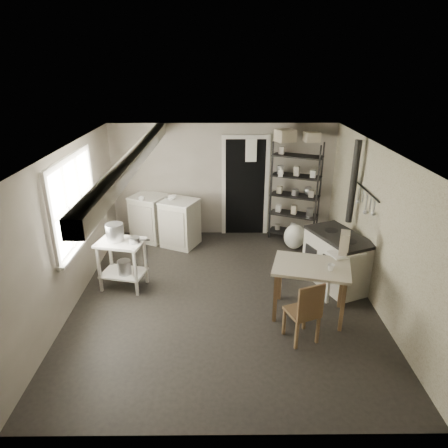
{
  "coord_description": "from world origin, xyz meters",
  "views": [
    {
      "loc": [
        -0.05,
        -5.34,
        3.43
      ],
      "look_at": [
        0.0,
        0.3,
        1.1
      ],
      "focal_mm": 32.0,
      "sensor_mm": 36.0,
      "label": 1
    }
  ],
  "objects_px": {
    "base_cabinets": "(165,220)",
    "chair": "(302,307)",
    "shelf_rack": "(295,194)",
    "stockpot": "(115,233)",
    "work_table": "(309,291)",
    "flour_sack": "(294,237)",
    "stove": "(337,260)",
    "prep_table": "(123,265)"
  },
  "relations": [
    {
      "from": "base_cabinets",
      "to": "chair",
      "type": "height_order",
      "value": "chair"
    },
    {
      "from": "base_cabinets",
      "to": "shelf_rack",
      "type": "distance_m",
      "value": 2.65
    },
    {
      "from": "stockpot",
      "to": "work_table",
      "type": "distance_m",
      "value": 3.07
    },
    {
      "from": "chair",
      "to": "flour_sack",
      "type": "bearing_deg",
      "value": 60.53
    },
    {
      "from": "stove",
      "to": "stockpot",
      "type": "bearing_deg",
      "value": 158.15
    },
    {
      "from": "stockpot",
      "to": "chair",
      "type": "bearing_deg",
      "value": -27.02
    },
    {
      "from": "shelf_rack",
      "to": "work_table",
      "type": "xyz_separation_m",
      "value": [
        -0.22,
        -2.68,
        -0.57
      ]
    },
    {
      "from": "base_cabinets",
      "to": "stove",
      "type": "bearing_deg",
      "value": -4.67
    },
    {
      "from": "shelf_rack",
      "to": "chair",
      "type": "height_order",
      "value": "shelf_rack"
    },
    {
      "from": "shelf_rack",
      "to": "chair",
      "type": "relative_size",
      "value": 2.22
    },
    {
      "from": "shelf_rack",
      "to": "flour_sack",
      "type": "height_order",
      "value": "shelf_rack"
    },
    {
      "from": "stove",
      "to": "flour_sack",
      "type": "relative_size",
      "value": 2.24
    },
    {
      "from": "work_table",
      "to": "chair",
      "type": "xyz_separation_m",
      "value": [
        -0.21,
        -0.56,
        0.1
      ]
    },
    {
      "from": "base_cabinets",
      "to": "chair",
      "type": "xyz_separation_m",
      "value": [
        2.16,
        -3.08,
        0.02
      ]
    },
    {
      "from": "prep_table",
      "to": "base_cabinets",
      "type": "distance_m",
      "value": 1.8
    },
    {
      "from": "shelf_rack",
      "to": "work_table",
      "type": "height_order",
      "value": "shelf_rack"
    },
    {
      "from": "stockpot",
      "to": "chair",
      "type": "height_order",
      "value": "stockpot"
    },
    {
      "from": "stockpot",
      "to": "chair",
      "type": "xyz_separation_m",
      "value": [
        2.69,
        -1.37,
        -0.45
      ]
    },
    {
      "from": "base_cabinets",
      "to": "chair",
      "type": "relative_size",
      "value": 1.58
    },
    {
      "from": "chair",
      "to": "work_table",
      "type": "bearing_deg",
      "value": 47.5
    },
    {
      "from": "stockpot",
      "to": "work_table",
      "type": "bearing_deg",
      "value": -15.69
    },
    {
      "from": "stockpot",
      "to": "flour_sack",
      "type": "relative_size",
      "value": 0.59
    },
    {
      "from": "shelf_rack",
      "to": "chair",
      "type": "xyz_separation_m",
      "value": [
        -0.44,
        -3.23,
        -0.46
      ]
    },
    {
      "from": "stove",
      "to": "work_table",
      "type": "bearing_deg",
      "value": -148.66
    },
    {
      "from": "prep_table",
      "to": "stove",
      "type": "relative_size",
      "value": 0.73
    },
    {
      "from": "prep_table",
      "to": "work_table",
      "type": "xyz_separation_m",
      "value": [
        2.82,
        -0.77,
        -0.02
      ]
    },
    {
      "from": "base_cabinets",
      "to": "stove",
      "type": "distance_m",
      "value": 3.44
    },
    {
      "from": "base_cabinets",
      "to": "shelf_rack",
      "type": "bearing_deg",
      "value": 27.95
    },
    {
      "from": "shelf_rack",
      "to": "prep_table",
      "type": "bearing_deg",
      "value": -124.39
    },
    {
      "from": "flour_sack",
      "to": "stove",
      "type": "bearing_deg",
      "value": -71.5
    },
    {
      "from": "prep_table",
      "to": "work_table",
      "type": "relative_size",
      "value": 0.78
    },
    {
      "from": "flour_sack",
      "to": "chair",
      "type": "bearing_deg",
      "value": -98.05
    },
    {
      "from": "work_table",
      "to": "chair",
      "type": "bearing_deg",
      "value": -111.08
    },
    {
      "from": "base_cabinets",
      "to": "stove",
      "type": "relative_size",
      "value": 1.27
    },
    {
      "from": "stockpot",
      "to": "work_table",
      "type": "height_order",
      "value": "stockpot"
    },
    {
      "from": "stove",
      "to": "chair",
      "type": "distance_m",
      "value": 1.63
    },
    {
      "from": "stockpot",
      "to": "stove",
      "type": "height_order",
      "value": "stockpot"
    },
    {
      "from": "prep_table",
      "to": "stove",
      "type": "xyz_separation_m",
      "value": [
        3.45,
        0.07,
        0.04
      ]
    },
    {
      "from": "stockpot",
      "to": "stove",
      "type": "xyz_separation_m",
      "value": [
        3.53,
        0.03,
        -0.5
      ]
    },
    {
      "from": "stockpot",
      "to": "flour_sack",
      "type": "distance_m",
      "value": 3.44
    },
    {
      "from": "prep_table",
      "to": "base_cabinets",
      "type": "xyz_separation_m",
      "value": [
        0.45,
        1.75,
        0.06
      ]
    },
    {
      "from": "prep_table",
      "to": "work_table",
      "type": "distance_m",
      "value": 2.93
    }
  ]
}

